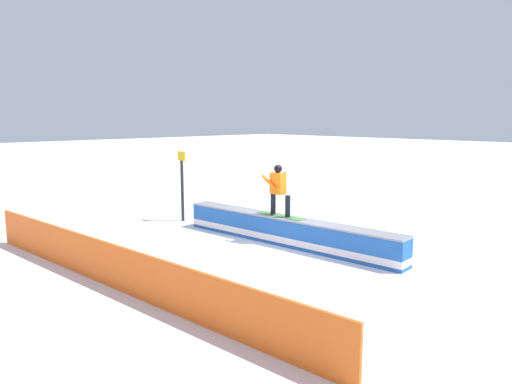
# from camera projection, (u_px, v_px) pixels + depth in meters

# --- Properties ---
(ground_plane) EXTENTS (120.00, 120.00, 0.00)m
(ground_plane) POSITION_uv_depth(u_px,v_px,m) (285.00, 244.00, 12.71)
(ground_plane) COLOR white
(grind_box) EXTENTS (6.82, 1.10, 0.74)m
(grind_box) POSITION_uv_depth(u_px,v_px,m) (286.00, 232.00, 12.66)
(grind_box) COLOR blue
(grind_box) RESTS_ON ground_plane
(snowboarder) EXTENTS (1.55, 0.42, 1.37)m
(snowboarder) POSITION_uv_depth(u_px,v_px,m) (279.00, 189.00, 12.65)
(snowboarder) COLOR #3E8441
(snowboarder) RESTS_ON grind_box
(safety_fence) EXTENTS (10.64, 0.87, 0.90)m
(safety_fence) POSITION_uv_depth(u_px,v_px,m) (117.00, 268.00, 9.29)
(safety_fence) COLOR orange
(safety_fence) RESTS_ON ground_plane
(trail_marker) EXTENTS (0.40, 0.10, 2.28)m
(trail_marker) POSITION_uv_depth(u_px,v_px,m) (182.00, 184.00, 15.39)
(trail_marker) COLOR #262628
(trail_marker) RESTS_ON ground_plane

